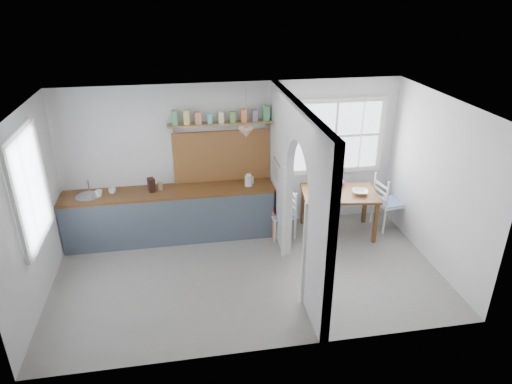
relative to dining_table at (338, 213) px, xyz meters
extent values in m
cube|color=slate|center=(-1.74, -0.99, -0.39)|extent=(5.80, 3.20, 0.01)
cube|color=silver|center=(-1.74, -0.99, 2.21)|extent=(5.80, 3.20, 0.01)
cube|color=silver|center=(-1.74, 0.61, 0.91)|extent=(5.80, 0.01, 2.60)
cube|color=silver|center=(-1.74, -2.59, 0.91)|extent=(5.80, 0.01, 2.60)
cube|color=silver|center=(-4.64, -0.99, 0.91)|extent=(0.01, 3.20, 2.60)
cube|color=silver|center=(1.16, -0.99, 0.91)|extent=(0.01, 3.20, 2.60)
cube|color=silver|center=(-1.04, -2.19, 0.91)|extent=(0.12, 0.80, 2.60)
cube|color=silver|center=(-1.04, 0.01, 0.91)|extent=(0.12, 1.20, 2.60)
cube|color=silver|center=(-1.04, -1.19, 1.68)|extent=(0.12, 1.20, 1.05)
cube|color=#472815|center=(-2.87, 0.31, 0.48)|extent=(3.50, 0.60, 0.05)
cube|color=#4A525D|center=(-2.87, 0.03, 0.03)|extent=(3.50, 0.03, 0.85)
cube|color=black|center=(-2.87, 0.36, 0.03)|extent=(3.46, 0.45, 0.85)
cylinder|color=#B4B6BD|center=(-4.17, 0.31, 0.50)|extent=(0.40, 0.40, 0.02)
cube|color=brown|center=(-1.95, 0.59, 0.96)|extent=(1.65, 0.03, 0.90)
cube|color=#967C4C|center=(-1.95, 0.50, 1.56)|extent=(1.75, 0.20, 0.03)
cube|color=#3F8C52|center=(-2.69, 0.50, 1.66)|extent=(0.09, 0.09, 0.18)
cube|color=#CEBA5B|center=(-2.50, 0.50, 1.66)|extent=(0.09, 0.09, 0.18)
cube|color=#BF7353|center=(-2.32, 0.50, 1.66)|extent=(0.09, 0.09, 0.18)
cube|color=#44ADA7|center=(-2.13, 0.50, 1.66)|extent=(0.09, 0.09, 0.18)
cube|color=#CECC80|center=(-1.95, 0.50, 1.66)|extent=(0.09, 0.09, 0.18)
cube|color=#5A903D|center=(-1.76, 0.50, 1.66)|extent=(0.09, 0.09, 0.18)
cube|color=#D76837|center=(-1.57, 0.50, 1.66)|extent=(0.09, 0.09, 0.18)
cube|color=slate|center=(-1.39, 0.50, 1.66)|extent=(0.09, 0.09, 0.18)
cube|color=#3F8C52|center=(-1.20, 0.50, 1.66)|extent=(0.09, 0.09, 0.18)
cone|color=beige|center=(-1.59, 0.16, 1.49)|extent=(0.26, 0.26, 0.16)
cylinder|color=#B4B6BD|center=(-1.13, -0.09, 1.06)|extent=(0.02, 0.50, 0.02)
imported|color=silver|center=(-3.99, 0.28, 0.56)|extent=(0.12, 0.12, 0.10)
imported|color=white|center=(-3.78, 0.35, 0.55)|extent=(0.15, 0.15, 0.10)
cube|color=black|center=(-3.15, 0.34, 0.62)|extent=(0.14, 0.17, 0.23)
cylinder|color=#9C7D53|center=(-3.01, 0.36, 0.58)|extent=(0.11, 0.11, 0.14)
cube|color=#B7355C|center=(-1.16, 0.00, -0.12)|extent=(0.02, 0.03, 0.59)
cube|color=#C57321|center=(-1.16, -0.03, -0.14)|extent=(0.02, 0.03, 0.50)
imported|color=white|center=(0.32, -0.12, 0.43)|extent=(0.33, 0.33, 0.06)
imported|color=#518659|center=(-0.11, -0.10, 0.44)|extent=(0.12, 0.12, 0.09)
cylinder|color=black|center=(-0.39, -0.02, 0.40)|extent=(0.22, 0.22, 0.02)
imported|color=#6B4276|center=(0.08, 0.24, 0.48)|extent=(0.17, 0.17, 0.17)
camera|label=1|loc=(-2.61, -6.73, 3.69)|focal=32.00mm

